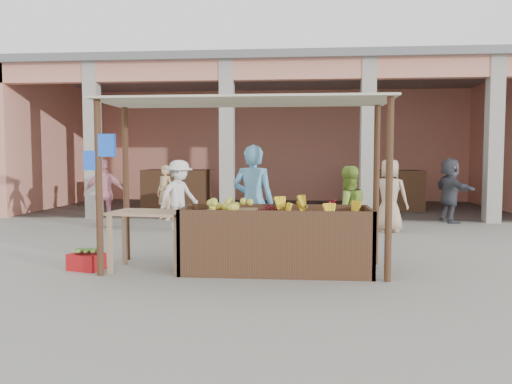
# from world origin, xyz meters

# --- Properties ---
(ground) EXTENTS (60.00, 60.00, 0.00)m
(ground) POSITION_xyz_m (0.00, 0.00, 0.00)
(ground) COLOR gray
(ground) RESTS_ON ground
(market_building) EXTENTS (14.40, 6.40, 4.20)m
(market_building) POSITION_xyz_m (0.05, 8.93, 2.70)
(market_building) COLOR tan
(market_building) RESTS_ON ground
(fruit_stall) EXTENTS (2.60, 0.95, 0.80)m
(fruit_stall) POSITION_xyz_m (0.50, 0.00, 0.40)
(fruit_stall) COLOR #4D2F1F
(fruit_stall) RESTS_ON ground
(stall_awning) EXTENTS (4.09, 1.35, 2.39)m
(stall_awning) POSITION_xyz_m (-0.01, 0.06, 1.98)
(stall_awning) COLOR #4D2F1F
(stall_awning) RESTS_ON ground
(banana_heap) EXTENTS (1.10, 0.60, 0.20)m
(banana_heap) POSITION_xyz_m (1.05, -0.02, 0.90)
(banana_heap) COLOR yellow
(banana_heap) RESTS_ON fruit_stall
(melon_tray) EXTENTS (0.69, 0.60, 0.19)m
(melon_tray) POSITION_xyz_m (-0.12, 0.01, 0.89)
(melon_tray) COLOR #9B7150
(melon_tray) RESTS_ON fruit_stall
(berry_heap) EXTENTS (0.45, 0.37, 0.14)m
(berry_heap) POSITION_xyz_m (0.40, 0.01, 0.87)
(berry_heap) COLOR maroon
(berry_heap) RESTS_ON fruit_stall
(side_table) EXTENTS (1.11, 0.82, 0.83)m
(side_table) POSITION_xyz_m (-1.30, -0.03, 0.69)
(side_table) COLOR tan
(side_table) RESTS_ON ground
(papaya_pile) EXTENTS (0.70, 0.40, 0.20)m
(papaya_pile) POSITION_xyz_m (-1.30, -0.03, 0.93)
(papaya_pile) COLOR #498029
(papaya_pile) RESTS_ON side_table
(red_crate) EXTENTS (0.52, 0.43, 0.23)m
(red_crate) POSITION_xyz_m (-2.19, -0.14, 0.12)
(red_crate) COLOR #B21316
(red_crate) RESTS_ON ground
(plantain_bundle) EXTENTS (0.37, 0.26, 0.07)m
(plantain_bundle) POSITION_xyz_m (-2.19, -0.14, 0.27)
(plantain_bundle) COLOR #5D9937
(plantain_bundle) RESTS_ON red_crate
(produce_sacks) EXTENTS (0.70, 0.65, 0.53)m
(produce_sacks) POSITION_xyz_m (2.67, 5.20, 0.26)
(produce_sacks) COLOR maroon
(produce_sacks) RESTS_ON ground
(vendor_blue) EXTENTS (0.79, 0.63, 1.91)m
(vendor_blue) POSITION_xyz_m (0.10, 0.80, 0.95)
(vendor_blue) COLOR #61ABDD
(vendor_blue) RESTS_ON ground
(vendor_green) EXTENTS (0.83, 0.64, 1.53)m
(vendor_green) POSITION_xyz_m (1.57, 1.01, 0.77)
(vendor_green) COLOR #93C03F
(vendor_green) RESTS_ON ground
(motorcycle) EXTENTS (1.01, 1.78, 0.88)m
(motorcycle) POSITION_xyz_m (0.98, 1.99, 0.44)
(motorcycle) COLOR #A5081E
(motorcycle) RESTS_ON ground
(shopper_a) EXTENTS (1.08, 1.16, 1.65)m
(shopper_a) POSITION_xyz_m (-1.76, 3.66, 0.83)
(shopper_a) COLOR silver
(shopper_a) RESTS_ON ground
(shopper_b) EXTENTS (1.09, 0.85, 1.65)m
(shopper_b) POSITION_xyz_m (-3.54, 3.97, 0.82)
(shopper_b) COLOR pink
(shopper_b) RESTS_ON ground
(shopper_c) EXTENTS (0.99, 0.85, 1.73)m
(shopper_c) POSITION_xyz_m (2.74, 3.91, 0.87)
(shopper_c) COLOR tan
(shopper_c) RESTS_ON ground
(shopper_d) EXTENTS (0.99, 1.65, 1.67)m
(shopper_d) POSITION_xyz_m (4.48, 5.58, 0.83)
(shopper_d) COLOR #444650
(shopper_d) RESTS_ON ground
(shopper_e) EXTENTS (0.68, 0.64, 1.45)m
(shopper_e) POSITION_xyz_m (-2.58, 5.51, 0.73)
(shopper_e) COLOR tan
(shopper_e) RESTS_ON ground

